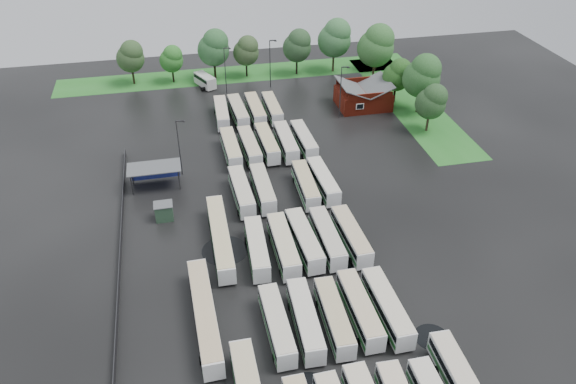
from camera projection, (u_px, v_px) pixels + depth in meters
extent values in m
plane|color=black|center=(292.00, 259.00, 74.22)|extent=(160.00, 160.00, 0.00)
cube|color=maroon|center=(363.00, 98.00, 112.15)|extent=(10.00, 8.00, 3.40)
cube|color=#4C4F51|center=(352.00, 87.00, 110.26)|extent=(5.07, 8.60, 2.19)
cube|color=#4C4F51|center=(376.00, 85.00, 111.14)|extent=(5.07, 8.60, 2.19)
cube|color=maroon|center=(370.00, 96.00, 107.68)|extent=(9.00, 0.20, 1.20)
cube|color=silver|center=(360.00, 106.00, 108.35)|extent=(1.60, 0.12, 1.20)
cylinder|color=#2D2D30|center=(132.00, 185.00, 85.85)|extent=(0.16, 0.16, 3.40)
cylinder|color=#2D2D30|center=(179.00, 180.00, 87.11)|extent=(0.16, 0.16, 3.40)
cylinder|color=#2D2D30|center=(132.00, 174.00, 88.44)|extent=(0.16, 0.16, 3.40)
cylinder|color=#2D2D30|center=(178.00, 169.00, 89.70)|extent=(0.16, 0.16, 3.40)
cube|color=#4C4F51|center=(154.00, 167.00, 86.77)|extent=(8.20, 4.20, 0.15)
cube|color=navy|center=(155.00, 171.00, 89.37)|extent=(7.60, 0.08, 2.60)
cube|color=#25412C|center=(164.00, 212.00, 80.91)|extent=(2.50, 2.00, 2.50)
cube|color=#4C4F51|center=(163.00, 204.00, 80.17)|extent=(2.70, 2.20, 0.12)
cube|color=#246E22|center=(239.00, 74.00, 127.09)|extent=(80.00, 10.00, 0.01)
cube|color=#246E22|center=(409.00, 102.00, 114.85)|extent=(10.00, 50.00, 0.01)
cube|color=#2D2D30|center=(121.00, 240.00, 76.49)|extent=(0.10, 50.00, 1.20)
cube|color=silver|center=(277.00, 325.00, 62.48)|extent=(2.42, 10.80, 2.47)
cube|color=black|center=(277.00, 322.00, 62.20)|extent=(2.47, 10.37, 0.79)
cube|color=#185C1F|center=(277.00, 328.00, 62.78)|extent=(2.46, 10.59, 0.54)
cube|color=beige|center=(277.00, 317.00, 61.76)|extent=(2.33, 10.48, 0.11)
cylinder|color=black|center=(283.00, 356.00, 60.38)|extent=(2.29, 0.86, 0.86)
cylinder|color=black|center=(271.00, 310.00, 65.96)|extent=(2.29, 0.86, 0.86)
cube|color=silver|center=(305.00, 320.00, 63.01)|extent=(2.65, 11.18, 2.55)
cube|color=black|center=(305.00, 317.00, 62.73)|extent=(2.70, 10.74, 0.81)
cube|color=#2A5A34|center=(305.00, 323.00, 63.33)|extent=(2.69, 10.96, 0.56)
cube|color=beige|center=(305.00, 312.00, 62.28)|extent=(2.55, 10.84, 0.11)
cylinder|color=black|center=(313.00, 352.00, 60.84)|extent=(2.36, 0.89, 0.89)
cylinder|color=black|center=(298.00, 306.00, 66.61)|extent=(2.36, 0.89, 0.89)
cube|color=silver|center=(334.00, 317.00, 63.46)|extent=(2.49, 10.78, 2.46)
cube|color=black|center=(334.00, 314.00, 63.19)|extent=(2.53, 10.36, 0.79)
cube|color=#2C6736|center=(334.00, 320.00, 63.77)|extent=(2.53, 10.57, 0.54)
cube|color=tan|center=(335.00, 309.00, 62.75)|extent=(2.39, 10.46, 0.11)
cylinder|color=black|center=(342.00, 348.00, 61.37)|extent=(2.28, 0.86, 0.86)
cylinder|color=black|center=(326.00, 303.00, 66.94)|extent=(2.28, 0.86, 0.86)
cube|color=silver|center=(360.00, 309.00, 64.40)|extent=(2.41, 11.07, 2.53)
cube|color=black|center=(360.00, 306.00, 64.11)|extent=(2.46, 10.63, 0.81)
cube|color=#1E6B28|center=(359.00, 313.00, 64.71)|extent=(2.46, 10.85, 0.56)
cube|color=#C9B58F|center=(360.00, 301.00, 63.66)|extent=(2.32, 10.74, 0.11)
cylinder|color=black|center=(369.00, 340.00, 62.24)|extent=(2.35, 0.88, 0.88)
cylinder|color=black|center=(350.00, 296.00, 67.97)|extent=(2.35, 0.88, 0.88)
cube|color=silver|center=(387.00, 307.00, 64.62)|extent=(2.60, 11.24, 2.56)
cube|color=black|center=(387.00, 304.00, 64.33)|extent=(2.65, 10.80, 0.82)
cube|color=#1C6423|center=(387.00, 311.00, 64.93)|extent=(2.64, 11.02, 0.56)
cube|color=beige|center=(388.00, 299.00, 63.87)|extent=(2.50, 10.90, 0.11)
cylinder|color=black|center=(397.00, 338.00, 62.43)|extent=(2.38, 0.90, 0.90)
cylinder|color=black|center=(376.00, 294.00, 68.23)|extent=(2.38, 0.90, 0.90)
cube|color=silver|center=(257.00, 248.00, 73.48)|extent=(2.78, 10.98, 2.49)
cube|color=black|center=(257.00, 245.00, 73.20)|extent=(2.81, 10.55, 0.80)
cube|color=#1B5E22|center=(257.00, 251.00, 73.78)|extent=(2.82, 10.76, 0.55)
cube|color=beige|center=(257.00, 241.00, 72.75)|extent=(2.67, 10.65, 0.11)
cylinder|color=black|center=(262.00, 273.00, 71.35)|extent=(2.31, 0.87, 0.87)
cylinder|color=black|center=(253.00, 239.00, 77.00)|extent=(2.31, 0.87, 0.87)
cube|color=silver|center=(283.00, 246.00, 73.80)|extent=(2.37, 11.39, 2.61)
cube|color=black|center=(283.00, 243.00, 73.51)|extent=(2.43, 10.94, 0.84)
cube|color=#2A6930|center=(283.00, 249.00, 74.12)|extent=(2.42, 11.17, 0.57)
cube|color=beige|center=(283.00, 238.00, 73.04)|extent=(2.28, 11.05, 0.11)
cylinder|color=black|center=(289.00, 271.00, 71.58)|extent=(2.42, 0.91, 0.91)
cylinder|color=black|center=(278.00, 236.00, 77.48)|extent=(2.42, 0.91, 0.91)
cube|color=silver|center=(304.00, 240.00, 74.79)|extent=(2.94, 11.42, 2.59)
cube|color=black|center=(304.00, 237.00, 74.50)|extent=(2.97, 10.97, 0.83)
cube|color=#1C6529|center=(304.00, 243.00, 75.11)|extent=(2.97, 11.20, 0.57)
cube|color=beige|center=(304.00, 232.00, 74.04)|extent=(2.83, 11.08, 0.11)
cylinder|color=black|center=(311.00, 265.00, 72.58)|extent=(2.40, 0.91, 0.91)
cylinder|color=black|center=(298.00, 231.00, 78.45)|extent=(2.40, 0.91, 0.91)
cube|color=silver|center=(327.00, 238.00, 75.26)|extent=(2.41, 11.11, 2.54)
cube|color=black|center=(327.00, 235.00, 74.97)|extent=(2.46, 10.67, 0.81)
cube|color=#316C3C|center=(327.00, 241.00, 75.57)|extent=(2.46, 10.89, 0.56)
cube|color=#BBB2A0|center=(328.00, 230.00, 74.52)|extent=(2.32, 10.78, 0.11)
cylinder|color=black|center=(334.00, 262.00, 73.09)|extent=(2.36, 0.89, 0.89)
cylinder|color=black|center=(320.00, 229.00, 78.85)|extent=(2.36, 0.89, 0.89)
cube|color=silver|center=(351.00, 236.00, 75.59)|extent=(2.68, 11.06, 2.52)
cube|color=black|center=(351.00, 233.00, 75.31)|extent=(2.72, 10.63, 0.81)
cube|color=#2A6936|center=(351.00, 239.00, 75.90)|extent=(2.71, 10.85, 0.55)
cube|color=#C2AE89|center=(352.00, 228.00, 74.86)|extent=(2.57, 10.73, 0.11)
cylinder|color=black|center=(359.00, 260.00, 73.45)|extent=(2.34, 0.88, 0.88)
cylinder|color=black|center=(343.00, 228.00, 79.15)|extent=(2.34, 0.88, 0.88)
cube|color=silver|center=(241.00, 191.00, 84.49)|extent=(2.72, 11.19, 2.55)
cube|color=black|center=(241.00, 189.00, 84.21)|extent=(2.76, 10.75, 0.81)
cube|color=#265F31|center=(242.00, 194.00, 84.81)|extent=(2.76, 10.97, 0.56)
cube|color=beige|center=(241.00, 184.00, 83.75)|extent=(2.62, 10.85, 0.11)
cylinder|color=black|center=(245.00, 212.00, 82.32)|extent=(2.36, 0.89, 0.89)
cylinder|color=black|center=(239.00, 186.00, 88.08)|extent=(2.36, 0.89, 0.89)
cube|color=silver|center=(263.00, 188.00, 85.19)|extent=(2.34, 10.96, 2.51)
cube|color=black|center=(263.00, 186.00, 84.91)|extent=(2.39, 10.52, 0.80)
cube|color=#206D2F|center=(263.00, 191.00, 85.50)|extent=(2.38, 10.74, 0.55)
cube|color=#BEB69A|center=(262.00, 181.00, 84.47)|extent=(2.24, 10.63, 0.11)
cylinder|color=black|center=(267.00, 208.00, 83.06)|extent=(2.33, 0.88, 0.88)
cylinder|color=black|center=(259.00, 183.00, 88.74)|extent=(2.33, 0.88, 0.88)
cube|color=silver|center=(306.00, 185.00, 86.02)|extent=(2.49, 10.96, 2.50)
cube|color=black|center=(306.00, 182.00, 85.74)|extent=(2.54, 10.52, 0.80)
cube|color=#246C30|center=(305.00, 188.00, 86.33)|extent=(2.53, 10.74, 0.55)
cube|color=tan|center=(306.00, 178.00, 85.30)|extent=(2.39, 10.63, 0.11)
cylinder|color=black|center=(311.00, 204.00, 83.89)|extent=(2.32, 0.87, 0.87)
cylinder|color=black|center=(300.00, 180.00, 89.55)|extent=(2.32, 0.87, 0.87)
cube|color=silver|center=(323.00, 181.00, 86.96)|extent=(2.71, 11.01, 2.50)
cube|color=black|center=(323.00, 178.00, 86.68)|extent=(2.75, 10.58, 0.80)
cube|color=#23592D|center=(323.00, 184.00, 87.27)|extent=(2.75, 10.80, 0.55)
cube|color=beige|center=(323.00, 174.00, 86.24)|extent=(2.61, 10.68, 0.11)
cylinder|color=black|center=(329.00, 200.00, 84.83)|extent=(2.32, 0.87, 0.87)
cylinder|color=black|center=(317.00, 176.00, 90.50)|extent=(2.32, 0.87, 0.87)
cube|color=silver|center=(231.00, 148.00, 95.40)|extent=(2.57, 11.12, 2.54)
cube|color=black|center=(231.00, 146.00, 95.11)|extent=(2.61, 10.68, 0.81)
cube|color=#1C5E25|center=(231.00, 151.00, 95.71)|extent=(2.61, 10.90, 0.56)
cube|color=#C7B88A|center=(230.00, 142.00, 94.66)|extent=(2.47, 10.78, 0.11)
cylinder|color=black|center=(234.00, 165.00, 93.24)|extent=(2.35, 0.89, 0.89)
cylinder|color=black|center=(229.00, 145.00, 98.98)|extent=(2.35, 0.89, 0.89)
cube|color=silver|center=(250.00, 147.00, 95.93)|extent=(2.75, 11.01, 2.50)
cube|color=black|center=(249.00, 144.00, 95.65)|extent=(2.78, 10.58, 0.80)
cube|color=#196121|center=(250.00, 149.00, 96.24)|extent=(2.78, 10.80, 0.55)
cube|color=#C2B390|center=(249.00, 140.00, 95.20)|extent=(2.64, 10.68, 0.11)
cylinder|color=black|center=(253.00, 163.00, 93.80)|extent=(2.32, 0.87, 0.87)
cylinder|color=black|center=(247.00, 143.00, 99.46)|extent=(2.32, 0.87, 0.87)
cube|color=silver|center=(267.00, 143.00, 96.89)|extent=(2.66, 11.14, 2.54)
cube|color=black|center=(267.00, 141.00, 96.60)|extent=(2.70, 10.70, 0.81)
cube|color=#26622E|center=(267.00, 146.00, 97.20)|extent=(2.70, 10.92, 0.56)
cube|color=tan|center=(267.00, 136.00, 96.15)|extent=(2.56, 10.80, 0.11)
cylinder|color=black|center=(271.00, 160.00, 94.72)|extent=(2.35, 0.89, 0.89)
cylinder|color=black|center=(264.00, 140.00, 100.47)|extent=(2.35, 0.89, 0.89)
cube|color=silver|center=(286.00, 142.00, 97.19)|extent=(2.37, 11.25, 2.58)
cube|color=black|center=(286.00, 139.00, 96.90)|extent=(2.43, 10.80, 0.82)
cube|color=#2B6A35|center=(286.00, 145.00, 97.50)|extent=(2.42, 11.02, 0.57)
cube|color=beige|center=(286.00, 135.00, 96.44)|extent=(2.28, 10.91, 0.11)
cylinder|color=black|center=(290.00, 159.00, 94.99)|extent=(2.39, 0.90, 0.90)
cylinder|color=black|center=(282.00, 139.00, 100.82)|extent=(2.39, 0.90, 0.90)
cube|color=silver|center=(304.00, 140.00, 97.97)|extent=(2.60, 10.90, 2.48)
cube|color=black|center=(304.00, 137.00, 97.69)|extent=(2.64, 10.47, 0.79)
cube|color=#1A5C22|center=(304.00, 143.00, 98.27)|extent=(2.64, 10.69, 0.55)
cube|color=beige|center=(304.00, 133.00, 97.25)|extent=(2.50, 10.57, 0.11)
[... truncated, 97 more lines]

